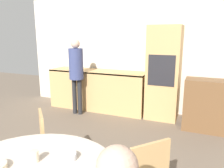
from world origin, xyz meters
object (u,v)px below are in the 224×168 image
person_standing (76,68)px  chair_far_left (34,146)px  sideboard (210,106)px  oven_unit (164,73)px  cup (35,156)px  bowl_centre (68,156)px

person_standing → chair_far_left: bearing=-70.2°
sideboard → chair_far_left: bearing=-128.0°
oven_unit → cup: 3.33m
cup → person_standing: bearing=115.6°
sideboard → person_standing: size_ratio=0.58×
oven_unit → chair_far_left: size_ratio=2.20×
cup → bowl_centre: size_ratio=0.67×
chair_far_left → cup: chair_far_left is taller
chair_far_left → person_standing: bearing=155.5°
cup → bowl_centre: (0.22, 0.13, -0.02)m
chair_far_left → person_standing: 2.43m
chair_far_left → bowl_centre: bearing=15.8°
chair_far_left → cup: 0.83m
person_standing → cup: person_standing is taller
person_standing → cup: (1.34, -2.80, -0.23)m
oven_unit → sideboard: size_ratio=2.02×
oven_unit → bowl_centre: (-0.21, -3.17, -0.18)m
oven_unit → sideboard: 1.08m
chair_far_left → bowl_centre: chair_far_left is taller
oven_unit → person_standing: 1.84m
sideboard → chair_far_left: (-1.88, -2.40, 0.02)m
person_standing → bowl_centre: bearing=-59.8°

